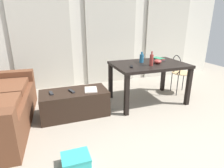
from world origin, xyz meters
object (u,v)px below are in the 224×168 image
at_px(craft_table, 149,68).
at_px(tv_remote_on_table, 131,66).
at_px(bottle_near, 151,60).
at_px(shoebox, 76,161).
at_px(coffee_table, 75,103).
at_px(tv_remote_primary, 51,93).
at_px(bottle_far, 142,58).
at_px(bowl, 158,62).
at_px(book_stack, 158,59).
at_px(magazine, 91,90).
at_px(tv_remote_secondary, 72,91).
at_px(wire_chair, 179,70).

xyz_separation_m(craft_table, tv_remote_on_table, (-0.43, -0.15, 0.11)).
relative_size(bottle_near, shoebox, 0.83).
distance_m(coffee_table, tv_remote_primary, 0.41).
xyz_separation_m(bottle_near, bottle_far, (-0.04, 0.28, -0.02)).
height_order(bowl, shoebox, bowl).
relative_size(bottle_far, book_stack, 0.69).
relative_size(bottle_near, bowl, 1.76).
bearing_deg(tv_remote_primary, book_stack, 0.68).
bearing_deg(craft_table, magazine, -172.99).
xyz_separation_m(craft_table, tv_remote_secondary, (-1.44, -0.10, -0.22)).
relative_size(coffee_table, tv_remote_secondary, 6.53).
xyz_separation_m(coffee_table, craft_table, (1.40, 0.10, 0.44)).
bearing_deg(book_stack, craft_table, -146.36).
height_order(wire_chair, bottle_near, bottle_near).
bearing_deg(shoebox, wire_chair, 30.69).
distance_m(tv_remote_on_table, magazine, 0.78).
xyz_separation_m(coffee_table, tv_remote_secondary, (-0.04, -0.01, 0.22)).
relative_size(coffee_table, bottle_near, 4.31).
bearing_deg(magazine, bottle_near, 9.61).
bearing_deg(wire_chair, bottle_near, -160.18).
bearing_deg(book_stack, coffee_table, -169.62).
bearing_deg(tv_remote_primary, shoebox, -89.92).
height_order(tv_remote_secondary, magazine, tv_remote_secondary).
xyz_separation_m(wire_chair, magazine, (-1.94, -0.28, -0.09)).
bearing_deg(tv_remote_primary, bowl, -7.35).
distance_m(coffee_table, bottle_far, 1.46).
bearing_deg(wire_chair, tv_remote_secondary, -173.68).
bearing_deg(tv_remote_on_table, coffee_table, -160.07).
bearing_deg(bottle_far, craft_table, -50.49).
bearing_deg(tv_remote_on_table, bottle_far, 61.67).
bearing_deg(wire_chair, craft_table, -169.86).
bearing_deg(bowl, tv_remote_secondary, -178.84).
xyz_separation_m(wire_chair, bowl, (-0.68, -0.22, 0.27)).
bearing_deg(tv_remote_primary, tv_remote_on_table, -10.47).
xyz_separation_m(book_stack, tv_remote_primary, (-2.08, -0.31, -0.34)).
distance_m(craft_table, bowl, 0.20).
relative_size(bottle_far, tv_remote_primary, 1.32).
bearing_deg(wire_chair, coffee_table, -173.81).
xyz_separation_m(bowl, magazine, (-1.26, -0.07, -0.36)).
xyz_separation_m(coffee_table, tv_remote_on_table, (0.98, -0.05, 0.54)).
distance_m(tv_remote_primary, magazine, 0.62).
xyz_separation_m(tv_remote_secondary, magazine, (0.30, -0.04, -0.00)).
relative_size(craft_table, bowl, 9.41).
distance_m(craft_table, tv_remote_primary, 1.76).
height_order(tv_remote_on_table, shoebox, tv_remote_on_table).
distance_m(bottle_far, bowl, 0.30).
bearing_deg(bottle_near, tv_remote_on_table, 177.00).
bearing_deg(magazine, tv_remote_primary, -174.02).
bearing_deg(tv_remote_primary, tv_remote_secondary, -11.41).
height_order(craft_table, wire_chair, wire_chair).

